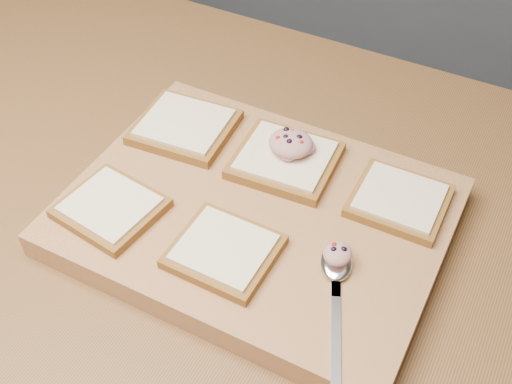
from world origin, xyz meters
TOP-DOWN VIEW (x-y plane):
  - island_counter at (0.00, 0.00)m, footprint 2.00×0.80m
  - back_counter at (0.00, 1.43)m, footprint 3.60×0.62m
  - cutting_board at (0.04, -0.05)m, footprint 0.46×0.35m
  - bread_far_left at (-0.12, 0.04)m, footprint 0.14×0.13m
  - bread_far_center at (0.04, 0.04)m, footprint 0.14×0.13m
  - bread_far_right at (0.20, 0.04)m, footprint 0.11×0.11m
  - bread_near_left at (-0.11, -0.14)m, footprint 0.13×0.12m
  - bread_near_center at (0.04, -0.13)m, footprint 0.12×0.11m
  - tuna_salad_dollop at (0.04, 0.05)m, footprint 0.06×0.06m
  - spoon at (0.17, -0.10)m, footprint 0.09×0.18m
  - spoon_salad at (0.16, -0.08)m, footprint 0.03×0.04m

SIDE VIEW (x-z plane):
  - island_counter at x=0.00m, z-range 0.00..0.90m
  - back_counter at x=0.00m, z-range 0.00..0.94m
  - cutting_board at x=0.04m, z-range 0.90..0.94m
  - spoon at x=0.17m, z-range 0.94..0.95m
  - bread_far_right at x=0.20m, z-range 0.94..0.95m
  - bread_near_left at x=-0.11m, z-range 0.94..0.95m
  - bread_near_center at x=0.04m, z-range 0.94..0.95m
  - bread_far_left at x=-0.12m, z-range 0.94..0.95m
  - bread_far_center at x=0.04m, z-range 0.94..0.95m
  - spoon_salad at x=0.16m, z-range 0.95..0.97m
  - tuna_salad_dollop at x=0.04m, z-range 0.95..0.98m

